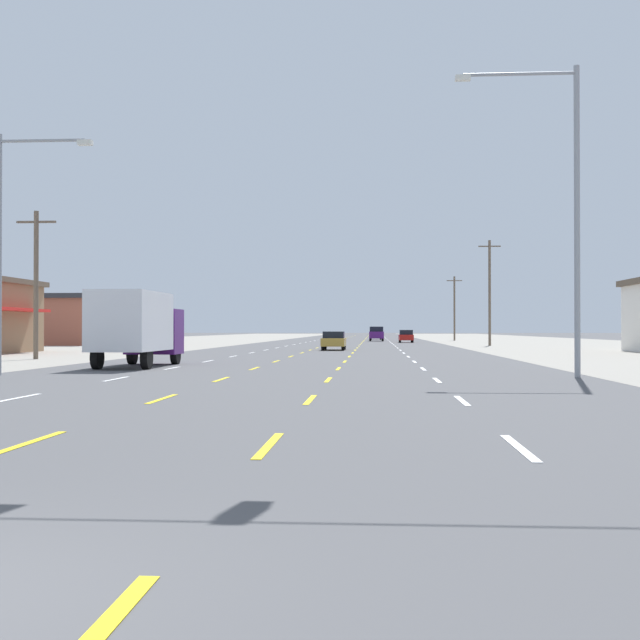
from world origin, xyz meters
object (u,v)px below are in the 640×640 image
Objects in this scene: streetlight_left_row_0 at (9,236)px; streetlight_right_row_0 at (565,198)px; sedan_center_turn_near at (334,340)px; hatchback_far_right_mid at (406,336)px; box_truck_far_left_nearest at (137,325)px; suv_inner_right_midfar at (376,334)px; hatchback_inner_right_far at (376,335)px.

streetlight_right_row_0 is at bearing 0.00° from streetlight_left_row_0.
sedan_center_turn_near is 37.34m from streetlight_left_row_0.
sedan_center_turn_near is 1.15× the size of hatchback_far_right_mid.
box_truck_far_left_nearest reaches higher than hatchback_far_right_mid.
suv_inner_right_midfar is (-3.56, 12.08, 0.24)m from hatchback_far_right_mid.
streetlight_left_row_0 is (-13.26, -98.78, 4.21)m from hatchback_inner_right_far.
streetlight_right_row_0 is (2.67, -72.09, 5.35)m from hatchback_far_right_mid.
box_truck_far_left_nearest is 18.60m from streetlight_right_row_0.
streetlight_right_row_0 is (6.29, -98.78, 5.35)m from hatchback_inner_right_far.
streetlight_left_row_0 reaches higher than sedan_center_turn_near.
hatchback_inner_right_far is (10.54, 92.12, -1.05)m from box_truck_far_left_nearest.
box_truck_far_left_nearest is 1.85× the size of hatchback_far_right_mid.
hatchback_far_right_mid is at bearing 76.82° from streetlight_left_row_0.
hatchback_inner_right_far is 99.12m from streetlight_right_row_0.
suv_inner_right_midfar reaches higher than hatchback_far_right_mid.
streetlight_left_row_0 is at bearing -103.18° from hatchback_far_right_mid.
sedan_center_turn_near is 0.52× the size of streetlight_left_row_0.
streetlight_left_row_0 is (-9.87, -35.77, 4.23)m from sedan_center_turn_near.
streetlight_left_row_0 is at bearing 180.00° from streetlight_right_row_0.
suv_inner_right_midfar is at bearing -89.75° from hatchback_inner_right_far.
suv_inner_right_midfar reaches higher than sedan_center_turn_near.
sedan_center_turn_near is 0.42× the size of streetlight_right_row_0.
box_truck_far_left_nearest reaches higher than suv_inner_right_midfar.
suv_inner_right_midfar is (10.60, 77.52, -0.81)m from box_truck_far_left_nearest.
sedan_center_turn_near is at bearing -100.93° from hatchback_far_right_mid.
hatchback_inner_right_far is at bearing 97.74° from hatchback_far_right_mid.
streetlight_left_row_0 reaches higher than suv_inner_right_midfar.
hatchback_far_right_mid is at bearing 79.07° from sedan_center_turn_near.
hatchback_inner_right_far is (3.39, 63.01, 0.03)m from sedan_center_turn_near.
box_truck_far_left_nearest is 7.85m from streetlight_left_row_0.
sedan_center_turn_near is at bearing 74.58° from streetlight_left_row_0.
streetlight_right_row_0 is at bearing -21.59° from box_truck_far_left_nearest.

